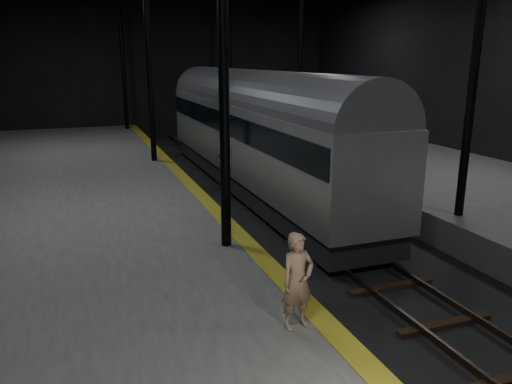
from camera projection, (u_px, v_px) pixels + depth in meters
ground at (295, 220)px, 18.27m from camera, size 44.00×44.00×0.00m
platform_left at (77, 231)px, 15.65m from camera, size 9.00×43.80×1.00m
platform_right at (460, 190)px, 20.63m from camera, size 9.00×43.80×1.00m
tactile_strip at (208, 203)px, 16.93m from camera, size 0.50×43.80×0.01m
track at (295, 219)px, 18.25m from camera, size 2.40×43.00×0.24m
train at (253, 127)px, 21.59m from camera, size 2.91×19.39×5.18m
woman at (298, 281)px, 8.87m from camera, size 0.72×0.54×1.80m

